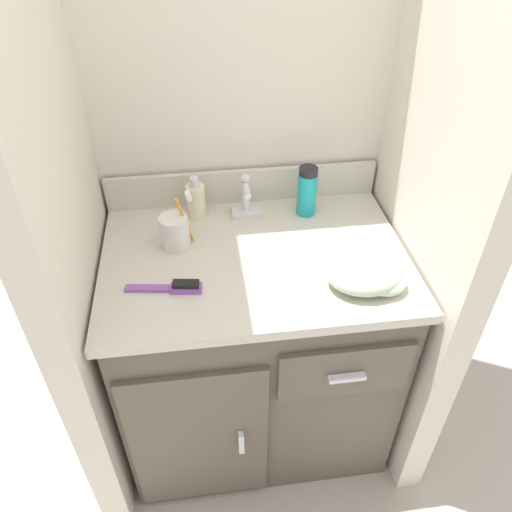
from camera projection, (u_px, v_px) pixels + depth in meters
ground_plane at (255, 417)px, 1.90m from camera, size 6.00×6.00×0.00m
wall_back at (239, 103)px, 1.48m from camera, size 1.04×0.08×2.20m
wall_left at (51, 170)px, 1.16m from camera, size 0.08×0.67×2.20m
wall_right at (442, 146)px, 1.26m from camera, size 0.08×0.67×2.20m
vanity at (255, 345)px, 1.64m from camera, size 0.86×0.61×0.80m
backsplash at (243, 186)px, 1.59m from camera, size 0.86×0.02×0.11m
sink_faucet at (246, 202)px, 1.53m from camera, size 0.09×0.09×0.14m
toothbrush_cup at (175, 231)px, 1.40m from camera, size 0.10×0.08×0.17m
soap_dispenser at (196, 200)px, 1.52m from camera, size 0.06×0.06×0.14m
shaving_cream_can at (307, 191)px, 1.52m from camera, size 0.06×0.06×0.16m
hairbrush at (174, 287)px, 1.28m from camera, size 0.20×0.05×0.03m
hand_towel at (369, 275)px, 1.28m from camera, size 0.21×0.16×0.07m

